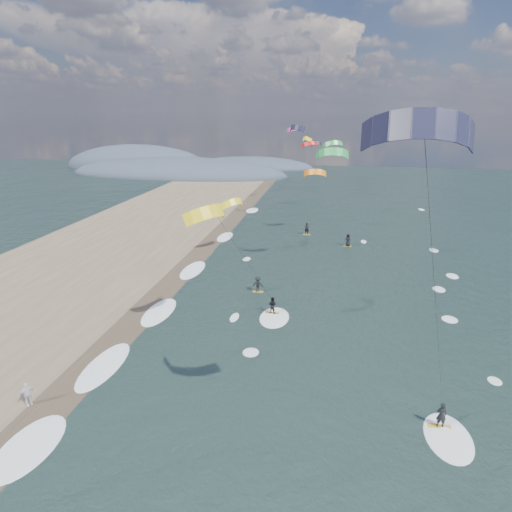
# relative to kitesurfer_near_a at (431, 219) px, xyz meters

# --- Properties ---
(ground) EXTENTS (260.00, 260.00, 0.00)m
(ground) POSITION_rel_kitesurfer_near_a_xyz_m (-8.27, 1.19, -13.50)
(ground) COLOR black
(ground) RESTS_ON ground
(wet_sand_strip) EXTENTS (3.00, 240.00, 0.00)m
(wet_sand_strip) POSITION_rel_kitesurfer_near_a_xyz_m (-20.27, 11.19, -13.50)
(wet_sand_strip) COLOR #382D23
(wet_sand_strip) RESTS_ON ground
(coastal_hills) EXTENTS (80.00, 41.00, 15.00)m
(coastal_hills) POSITION_rel_kitesurfer_near_a_xyz_m (-53.11, 109.05, -13.50)
(coastal_hills) COLOR #3D4756
(coastal_hills) RESTS_ON ground
(kitesurfer_near_a) EXTENTS (7.57, 8.27, 17.91)m
(kitesurfer_near_a) POSITION_rel_kitesurfer_near_a_xyz_m (0.00, 0.00, 0.00)
(kitesurfer_near_a) COLOR #B98920
(kitesurfer_near_a) RESTS_ON ground
(kitesurfer_near_b) EXTENTS (6.69, 9.17, 11.92)m
(kitesurfer_near_b) POSITION_rel_kitesurfer_near_a_xyz_m (-10.89, 13.54, -6.17)
(kitesurfer_near_b) COLOR #B98920
(kitesurfer_near_b) RESTS_ON ground
(far_kitesurfers) EXTENTS (10.42, 22.79, 1.83)m
(far_kitesurfers) POSITION_rel_kitesurfer_near_a_xyz_m (-6.87, 33.11, -12.64)
(far_kitesurfers) COLOR #B98920
(far_kitesurfers) RESTS_ON ground
(bg_kite_field) EXTENTS (14.99, 62.24, 9.32)m
(bg_kite_field) POSITION_rel_kitesurfer_near_a_xyz_m (-8.41, 58.51, -1.98)
(bg_kite_field) COLOR yellow
(bg_kite_field) RESTS_ON ground
(shoreline_surf) EXTENTS (2.40, 79.40, 0.11)m
(shoreline_surf) POSITION_rel_kitesurfer_near_a_xyz_m (-19.07, 15.94, -13.50)
(shoreline_surf) COLOR white
(shoreline_surf) RESTS_ON ground
(beach_walker) EXTENTS (0.86, 0.96, 1.57)m
(beach_walker) POSITION_rel_kitesurfer_near_a_xyz_m (-21.78, 2.39, -12.72)
(beach_walker) COLOR silver
(beach_walker) RESTS_ON ground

